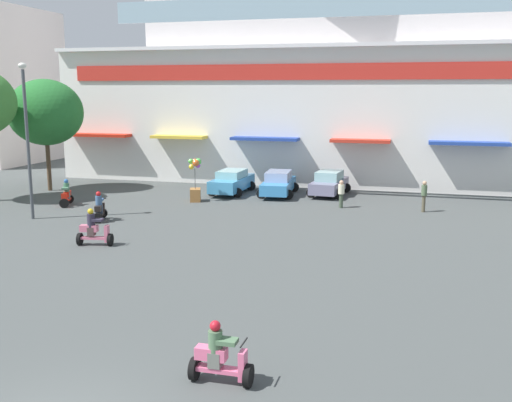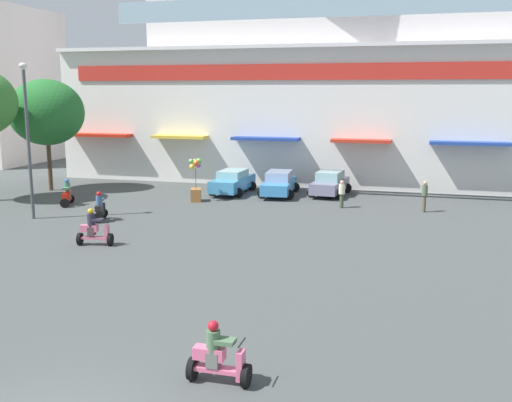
{
  "view_description": "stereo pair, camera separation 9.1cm",
  "coord_description": "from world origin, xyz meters",
  "views": [
    {
      "loc": [
        6.63,
        -8.98,
        6.48
      ],
      "look_at": [
        0.08,
        15.04,
        1.82
      ],
      "focal_mm": 41.92,
      "sensor_mm": 36.0,
      "label": 1
    },
    {
      "loc": [
        6.72,
        -8.96,
        6.48
      ],
      "look_at": [
        0.08,
        15.04,
        1.82
      ],
      "focal_mm": 41.92,
      "sensor_mm": 36.0,
      "label": 2
    }
  ],
  "objects": [
    {
      "name": "ground_plane",
      "position": [
        0.0,
        13.0,
        0.0
      ],
      "size": [
        128.0,
        128.0,
        0.0
      ],
      "primitive_type": "plane",
      "color": "#474C4B"
    },
    {
      "name": "colonial_building",
      "position": [
        0.0,
        37.03,
        8.03
      ],
      "size": [
        37.59,
        19.25,
        18.25
      ],
      "color": "white",
      "rests_on": "ground"
    },
    {
      "name": "plaza_tree_0",
      "position": [
        -16.46,
        24.57,
        5.04
      ],
      "size": [
        4.92,
        4.29,
        7.15
      ],
      "color": "brown",
      "rests_on": "ground"
    },
    {
      "name": "parked_car_0",
      "position": [
        -4.66,
        26.63,
        0.76
      ],
      "size": [
        2.35,
        4.47,
        1.48
      ],
      "color": "#4192C6",
      "rests_on": "ground"
    },
    {
      "name": "parked_car_1",
      "position": [
        -1.67,
        26.74,
        0.75
      ],
      "size": [
        2.47,
        4.61,
        1.51
      ],
      "color": "#3989C9",
      "rests_on": "ground"
    },
    {
      "name": "parked_car_2",
      "position": [
        1.37,
        27.59,
        0.75
      ],
      "size": [
        2.45,
        4.22,
        1.51
      ],
      "color": "slate",
      "rests_on": "ground"
    },
    {
      "name": "scooter_rider_0",
      "position": [
        -6.39,
        12.82,
        0.66
      ],
      "size": [
        1.53,
        0.78,
        1.59
      ],
      "color": "black",
      "rests_on": "ground"
    },
    {
      "name": "scooter_rider_1",
      "position": [
        -8.61,
        17.17,
        0.63
      ],
      "size": [
        0.93,
        1.44,
        1.52
      ],
      "color": "black",
      "rests_on": "ground"
    },
    {
      "name": "scooter_rider_3",
      "position": [
        -12.47,
        20.27,
        0.61
      ],
      "size": [
        1.02,
        1.57,
        1.51
      ],
      "color": "black",
      "rests_on": "ground"
    },
    {
      "name": "scooter_rider_4",
      "position": [
        2.58,
        2.8,
        0.61
      ],
      "size": [
        1.41,
        0.52,
        1.46
      ],
      "color": "black",
      "rests_on": "ground"
    },
    {
      "name": "pedestrian_0",
      "position": [
        2.61,
        23.72,
        0.88
      ],
      "size": [
        0.49,
        0.49,
        1.55
      ],
      "color": "#42513E",
      "rests_on": "ground"
    },
    {
      "name": "pedestrian_1",
      "position": [
        7.04,
        23.71,
        0.99
      ],
      "size": [
        0.39,
        0.39,
        1.69
      ],
      "color": "brown",
      "rests_on": "ground"
    },
    {
      "name": "streetlamp_near",
      "position": [
        -12.17,
        16.72,
        4.47
      ],
      "size": [
        0.4,
        0.4,
        7.77
      ],
      "color": "#474C51",
      "rests_on": "ground"
    },
    {
      "name": "balloon_vendor_cart",
      "position": [
        -5.9,
        23.43,
        1.05
      ],
      "size": [
        0.86,
        1.05,
        2.55
      ],
      "color": "#A06C38",
      "rests_on": "ground"
    }
  ]
}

